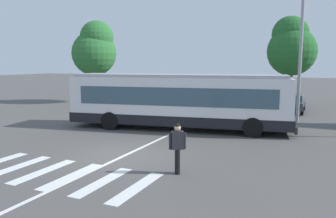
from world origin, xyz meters
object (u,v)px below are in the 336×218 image
(background_tree_right, at_px, (291,46))
(background_tree_left, at_px, (95,49))
(twin_arm_street_lamp, at_px, (302,31))
(city_transit_bus, at_px, (178,101))
(parked_car_champagne, at_px, (222,98))
(parked_car_silver, at_px, (251,100))
(parked_car_charcoal, at_px, (291,102))
(parked_car_red, at_px, (190,97))
(pedestrian_crossing_street, at_px, (177,145))

(background_tree_right, bearing_deg, background_tree_left, -160.74)
(twin_arm_street_lamp, relative_size, background_tree_right, 1.18)
(city_transit_bus, relative_size, twin_arm_street_lamp, 1.37)
(city_transit_bus, xyz_separation_m, background_tree_right, (4.61, 14.52, 3.51))
(parked_car_champagne, xyz_separation_m, twin_arm_street_lamp, (6.14, -4.80, 4.84))
(parked_car_silver, distance_m, parked_car_charcoal, 2.93)
(parked_car_red, bearing_deg, background_tree_left, -172.77)
(parked_car_red, relative_size, parked_car_charcoal, 1.01)
(city_transit_bus, relative_size, parked_car_charcoal, 2.77)
(city_transit_bus, bearing_deg, parked_car_charcoal, 61.52)
(twin_arm_street_lamp, bearing_deg, background_tree_right, 97.96)
(city_transit_bus, bearing_deg, background_tree_left, 143.99)
(city_transit_bus, height_order, parked_car_red, city_transit_bus)
(pedestrian_crossing_street, height_order, parked_car_champagne, pedestrian_crossing_street)
(background_tree_left, distance_m, background_tree_right, 17.59)
(background_tree_left, bearing_deg, background_tree_right, 19.26)
(twin_arm_street_lamp, xyz_separation_m, background_tree_right, (-1.33, 9.48, -0.51))
(parked_car_charcoal, relative_size, twin_arm_street_lamp, 0.49)
(parked_car_silver, height_order, twin_arm_street_lamp, twin_arm_street_lamp)
(parked_car_red, distance_m, parked_car_charcoal, 8.24)
(background_tree_right, bearing_deg, parked_car_champagne, -135.84)
(parked_car_red, relative_size, background_tree_left, 0.61)
(twin_arm_street_lamp, bearing_deg, parked_car_silver, 130.15)
(parked_car_charcoal, relative_size, background_tree_right, 0.58)
(parked_car_champagne, xyz_separation_m, parked_car_silver, (2.49, -0.48, 0.00))
(pedestrian_crossing_street, bearing_deg, parked_car_charcoal, 82.36)
(twin_arm_street_lamp, bearing_deg, city_transit_bus, -139.65)
(background_tree_left, height_order, background_tree_right, background_tree_right)
(background_tree_left, bearing_deg, parked_car_red, 7.23)
(city_transit_bus, distance_m, twin_arm_street_lamp, 8.76)
(background_tree_left, bearing_deg, parked_car_charcoal, 2.94)
(parked_car_charcoal, bearing_deg, parked_car_champagne, 177.41)
(parked_car_charcoal, height_order, background_tree_right, background_tree_right)
(twin_arm_street_lamp, distance_m, background_tree_left, 18.31)
(parked_car_red, relative_size, background_tree_right, 0.59)
(parked_car_red, height_order, parked_car_charcoal, same)
(parked_car_charcoal, bearing_deg, background_tree_left, -177.06)
(parked_car_silver, relative_size, twin_arm_street_lamp, 0.50)
(parked_car_red, relative_size, parked_car_silver, 1.00)
(pedestrian_crossing_street, xyz_separation_m, background_tree_left, (-14.95, 15.89, 3.99))
(parked_car_silver, height_order, background_tree_right, background_tree_right)
(parked_car_champagne, relative_size, background_tree_right, 0.59)
(city_transit_bus, height_order, background_tree_right, background_tree_right)
(parked_car_silver, bearing_deg, background_tree_left, -177.38)
(background_tree_left, relative_size, background_tree_right, 0.97)
(pedestrian_crossing_street, bearing_deg, background_tree_right, 85.64)
(parked_car_red, bearing_deg, parked_car_charcoal, -1.76)
(parked_car_silver, bearing_deg, parked_car_champagne, 169.16)
(city_transit_bus, distance_m, parked_car_red, 10.34)
(parked_car_charcoal, bearing_deg, parked_car_red, 178.24)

